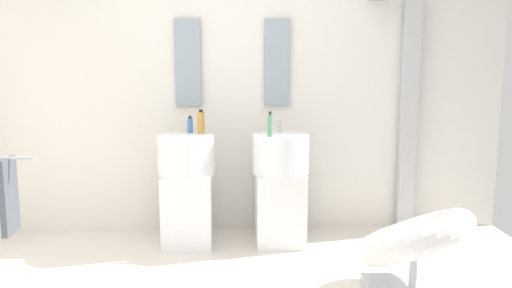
% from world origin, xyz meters
% --- Properties ---
extents(rear_partition, '(4.80, 0.10, 2.60)m').
position_xyz_m(rear_partition, '(0.00, 1.65, 1.30)').
color(rear_partition, silver).
rests_on(rear_partition, ground_plane).
extents(pedestal_sink_left, '(0.46, 0.46, 1.02)m').
position_xyz_m(pedestal_sink_left, '(-0.38, 1.21, 0.49)').
color(pedestal_sink_left, white).
rests_on(pedestal_sink_left, ground_plane).
extents(pedestal_sink_right, '(0.46, 0.46, 1.02)m').
position_xyz_m(pedestal_sink_right, '(0.38, 1.21, 0.49)').
color(pedestal_sink_right, white).
rests_on(pedestal_sink_right, ground_plane).
extents(vanity_mirror_left, '(0.22, 0.03, 0.74)m').
position_xyz_m(vanity_mirror_left, '(-0.38, 1.58, 1.49)').
color(vanity_mirror_left, '#8C9EA8').
extents(vanity_mirror_right, '(0.22, 0.03, 0.74)m').
position_xyz_m(vanity_mirror_right, '(0.38, 1.58, 1.49)').
color(vanity_mirror_right, '#8C9EA8').
extents(shower_column, '(0.49, 0.24, 2.05)m').
position_xyz_m(shower_column, '(1.53, 1.53, 1.08)').
color(shower_column, '#B7BABF').
rests_on(shower_column, ground_plane).
extents(lounge_chair, '(1.10, 1.10, 0.65)m').
position_xyz_m(lounge_chair, '(1.15, 0.16, 0.35)').
color(lounge_chair, '#B7BABF').
rests_on(lounge_chair, ground_plane).
extents(towel_rack, '(0.37, 0.22, 0.95)m').
position_xyz_m(towel_rack, '(-1.49, 0.36, 0.63)').
color(towel_rack, '#B7BABF').
rests_on(towel_rack, ground_plane).
extents(soap_bottle_amber, '(0.06, 0.06, 0.19)m').
position_xyz_m(soap_bottle_amber, '(-0.27, 1.31, 1.01)').
color(soap_bottle_amber, '#C68C38').
rests_on(soap_bottle_amber, pedestal_sink_left).
extents(soap_bottle_green, '(0.04, 0.04, 0.20)m').
position_xyz_m(soap_bottle_green, '(0.29, 1.08, 1.01)').
color(soap_bottle_green, '#59996B').
rests_on(soap_bottle_green, pedestal_sink_right).
extents(soap_bottle_blue, '(0.04, 0.04, 0.14)m').
position_xyz_m(soap_bottle_blue, '(-0.36, 1.35, 0.99)').
color(soap_bottle_blue, '#4C72B7').
rests_on(soap_bottle_blue, pedestal_sink_left).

